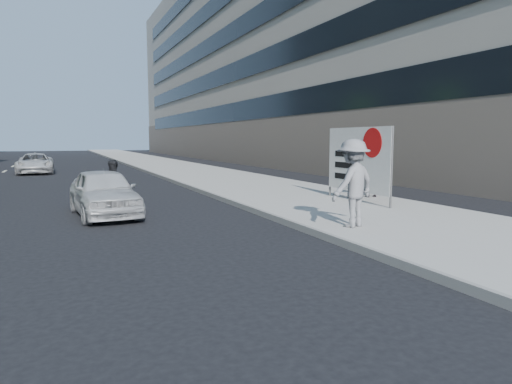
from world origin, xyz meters
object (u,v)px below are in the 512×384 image
jogger (353,183)px  pedestrian_woman (371,174)px  white_sedan_near (104,192)px  protest_banner (358,159)px  white_sedan_far (35,163)px  motorcycle (115,188)px

jogger → pedestrian_woman: bearing=-150.3°
jogger → white_sedan_near: (-4.62, 4.50, -0.46)m
protest_banner → white_sedan_near: 7.25m
white_sedan_near → white_sedan_far: bearing=92.9°
protest_banner → white_sedan_near: size_ratio=0.84×
jogger → pedestrian_woman: 5.26m
pedestrian_woman → protest_banner: protest_banner is taller
pedestrian_woman → protest_banner: 1.32m
white_sedan_far → motorcycle: (2.69, -16.32, 0.05)m
jogger → motorcycle: bearing=-70.4°
motorcycle → white_sedan_near: bearing=-108.8°
protest_banner → motorcycle: 7.09m
jogger → protest_banner: 4.11m
pedestrian_woman → white_sedan_near: (-8.12, 0.58, -0.26)m
jogger → protest_banner: protest_banner is taller
white_sedan_near → white_sedan_far: white_sedan_near is taller
white_sedan_far → motorcycle: 16.54m
pedestrian_woman → white_sedan_far: bearing=-62.1°
white_sedan_near → motorcycle: 0.97m
protest_banner → white_sedan_near: protest_banner is taller
white_sedan_far → protest_banner: bearing=-63.0°
pedestrian_woman → white_sedan_far: (-10.44, 17.80, -0.30)m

